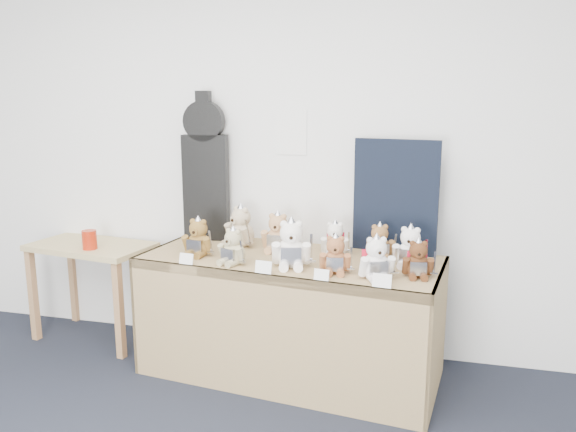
% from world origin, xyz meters
% --- Properties ---
extents(room_shell, '(6.00, 6.00, 6.00)m').
position_xyz_m(room_shell, '(0.23, 2.49, 1.52)').
color(room_shell, white).
rests_on(room_shell, floor).
extents(display_table, '(1.93, 0.99, 0.77)m').
position_xyz_m(display_table, '(0.32, 1.99, 0.61)').
color(display_table, '#977D4D').
rests_on(display_table, floor).
extents(side_table, '(0.93, 0.61, 0.72)m').
position_xyz_m(side_table, '(-1.19, 2.24, 0.59)').
color(side_table, tan).
rests_on(side_table, floor).
extents(guitar_case, '(0.32, 0.12, 1.03)m').
position_xyz_m(guitar_case, '(-0.35, 2.38, 1.27)').
color(guitar_case, black).
rests_on(guitar_case, display_table).
extents(navy_board, '(0.54, 0.13, 0.73)m').
position_xyz_m(navy_board, '(0.95, 2.34, 1.14)').
color(navy_board, black).
rests_on(navy_board, display_table).
extents(red_cup, '(0.10, 0.10, 0.13)m').
position_xyz_m(red_cup, '(-1.12, 2.11, 0.79)').
color(red_cup, '#AB210B').
rests_on(red_cup, side_table).
extents(teddy_front_far_left, '(0.22, 0.18, 0.27)m').
position_xyz_m(teddy_front_far_left, '(-0.24, 1.97, 0.88)').
color(teddy_front_far_left, brown).
rests_on(teddy_front_far_left, display_table).
extents(teddy_front_left, '(0.20, 0.19, 0.25)m').
position_xyz_m(teddy_front_left, '(0.04, 1.84, 0.87)').
color(teddy_front_left, tan).
rests_on(teddy_front_left, display_table).
extents(teddy_front_centre, '(0.27, 0.23, 0.32)m').
position_xyz_m(teddy_front_centre, '(0.39, 1.87, 0.90)').
color(teddy_front_centre, white).
rests_on(teddy_front_centre, display_table).
extents(teddy_front_right, '(0.21, 0.17, 0.25)m').
position_xyz_m(teddy_front_right, '(0.66, 1.82, 0.87)').
color(teddy_front_right, '#945B38').
rests_on(teddy_front_right, display_table).
extents(teddy_front_far_right, '(0.22, 0.21, 0.27)m').
position_xyz_m(teddy_front_far_right, '(0.90, 1.77, 0.88)').
color(teddy_front_far_right, white).
rests_on(teddy_front_far_right, display_table).
extents(teddy_front_end, '(0.20, 0.17, 0.24)m').
position_xyz_m(teddy_front_end, '(1.12, 1.86, 0.87)').
color(teddy_front_end, '#54321D').
rests_on(teddy_front_end, display_table).
extents(teddy_back_left, '(0.25, 0.25, 0.31)m').
position_xyz_m(teddy_back_left, '(-0.06, 2.26, 0.90)').
color(teddy_back_left, '#C5B090').
rests_on(teddy_back_left, display_table).
extents(teddy_back_centre_left, '(0.23, 0.18, 0.29)m').
position_xyz_m(teddy_back_centre_left, '(0.22, 2.19, 0.89)').
color(teddy_back_centre_left, tan).
rests_on(teddy_back_centre_left, display_table).
extents(teddy_back_centre_right, '(0.20, 0.17, 0.24)m').
position_xyz_m(teddy_back_centre_right, '(0.59, 2.19, 0.87)').
color(teddy_back_centre_right, white).
rests_on(teddy_back_centre_right, display_table).
extents(teddy_back_right, '(0.21, 0.19, 0.25)m').
position_xyz_m(teddy_back_right, '(0.88, 2.18, 0.87)').
color(teddy_back_right, olive).
rests_on(teddy_back_right, display_table).
extents(teddy_back_end, '(0.22, 0.19, 0.27)m').
position_xyz_m(teddy_back_end, '(1.06, 2.06, 0.88)').
color(teddy_back_end, white).
rests_on(teddy_back_end, display_table).
extents(entry_card_a, '(0.09, 0.03, 0.06)m').
position_xyz_m(entry_card_a, '(-0.23, 1.76, 0.81)').
color(entry_card_a, white).
rests_on(entry_card_a, display_table).
extents(entry_card_b, '(0.10, 0.03, 0.07)m').
position_xyz_m(entry_card_b, '(0.27, 1.70, 0.81)').
color(entry_card_b, white).
rests_on(entry_card_b, display_table).
extents(entry_card_c, '(0.09, 0.03, 0.06)m').
position_xyz_m(entry_card_c, '(0.61, 1.66, 0.81)').
color(entry_card_c, white).
rests_on(entry_card_c, display_table).
extents(entry_card_d, '(0.10, 0.03, 0.07)m').
position_xyz_m(entry_card_d, '(0.94, 1.62, 0.81)').
color(entry_card_d, white).
rests_on(entry_card_d, display_table).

